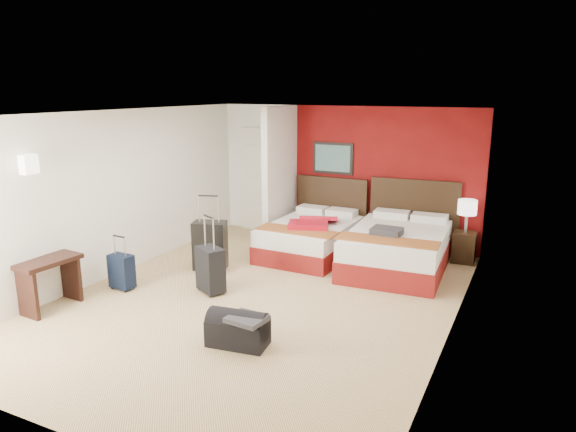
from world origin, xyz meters
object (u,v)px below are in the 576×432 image
Objects in this scene: table_lamp at (467,216)px; suitcase_charcoal at (211,271)px; suitcase_black at (210,247)px; desk at (50,284)px; nightstand at (464,247)px; suitcase_navy at (122,273)px; bed_right at (397,250)px; bed_left at (310,239)px; red_suitcase_open at (314,222)px; duffel_bag at (238,331)px.

suitcase_charcoal is at bearing -135.59° from table_lamp.
suitcase_black is 2.38m from desk.
suitcase_navy is at bearing -142.60° from nightstand.
suitcase_black reaches higher than bed_right.
table_lamp is at bearing 72.10° from suitcase_charcoal.
bed_right reaches higher than bed_left.
nightstand is at bearing 0.72° from red_suitcase_open.
table_lamp is (0.91, 0.84, 0.46)m from bed_right.
suitcase_black is (-1.11, -1.41, 0.10)m from bed_left.
red_suitcase_open is at bearing 61.06° from desk.
suitcase_charcoal is 2.08m from desk.
suitcase_navy is at bearing -141.19° from table_lamp.
nightstand is at bearing 0.00° from table_lamp.
red_suitcase_open reaches higher than suitcase_charcoal.
red_suitcase_open is 2.50m from table_lamp.
bed_left is at bearing -162.57° from table_lamp.
nightstand is 0.52m from table_lamp.
desk is (-2.72, -0.19, 0.17)m from duffel_bag.
bed_right is 2.38× the size of red_suitcase_open.
bed_left is 3.91× the size of suitcase_navy.
table_lamp is 0.71× the size of suitcase_black.
suitcase_black reaches higher than desk.
suitcase_black is (-1.21, -1.31, -0.24)m from red_suitcase_open.
red_suitcase_open is 3.18m from suitcase_navy.
table_lamp reaches higher than red_suitcase_open.
nightstand is 0.93× the size of table_lamp.
bed_right reaches higher than nightstand.
nightstand is 4.22m from suitcase_charcoal.
red_suitcase_open is 2.21m from suitcase_charcoal.
table_lamp is at bearing 0.00° from nightstand.
bed_right is 2.60× the size of desk.
duffel_bag is at bearing -68.16° from suitcase_black.
bed_right is 3.14× the size of duffel_bag.
suitcase_black reaches higher than red_suitcase_open.
bed_left is 2.47× the size of suitcase_black.
table_lamp is 0.81× the size of duffel_bag.
suitcase_charcoal is at bearing 45.22° from desk.
table_lamp is 4.24m from suitcase_charcoal.
suitcase_charcoal reaches higher than suitcase_navy.
nightstand is at bearing 42.51° from suitcase_navy.
red_suitcase_open is 3.33m from duffel_bag.
nightstand is at bearing 47.38° from desk.
table_lamp is 4.17m from suitcase_black.
suitcase_charcoal reaches higher than nightstand.
suitcase_black is (-2.63, -1.33, 0.07)m from bed_right.
bed_right is 2.76× the size of suitcase_black.
suitcase_charcoal is (-0.68, -2.09, -0.30)m from red_suitcase_open.
desk is (-2.14, -3.55, 0.06)m from bed_left.
duffel_bag is at bearing -115.58° from nightstand.
red_suitcase_open reaches higher than nightstand.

